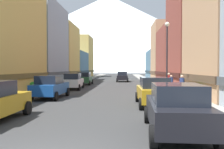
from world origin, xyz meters
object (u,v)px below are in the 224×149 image
Objects in this scene: pedestrian_2 at (171,84)px; streetlamp_right at (167,47)px; car_driving_0 at (122,77)px; potted_plant_1 at (38,85)px; pedestrian_1 at (169,83)px; car_right_1 at (154,91)px; car_left_3 at (84,78)px; pedestrian_0 at (182,87)px; car_right_0 at (176,109)px; car_left_1 at (50,87)px; potted_plant_2 at (33,86)px; car_left_2 at (73,81)px; potted_plant_0 at (193,90)px.

streetlamp_right is (-0.90, -2.87, 3.12)m from pedestrian_2.
potted_plant_1 is (-8.60, -17.78, -0.29)m from car_driving_0.
car_driving_0 is at bearing 103.92° from pedestrian_1.
car_right_1 is 2.82× the size of pedestrian_2.
car_left_3 is at bearing 121.49° from streetlamp_right.
pedestrian_0 reaches higher than car_driving_0.
car_right_0 is 1.01× the size of car_right_1.
car_left_1 is 1.01× the size of car_driving_0.
car_right_0 is 0.76× the size of streetlamp_right.
pedestrian_1 reaches higher than car_left_3.
potted_plant_2 is (-10.80, 7.95, -0.25)m from car_right_1.
car_left_2 is 1.02× the size of car_driving_0.
car_left_3 is 2.63× the size of pedestrian_0.
pedestrian_0 is (2.45, 3.03, 0.03)m from car_right_1.
car_driving_0 is 2.81× the size of pedestrian_2.
pedestrian_0 is (10.05, -8.45, 0.03)m from car_left_2.
streetlamp_right is (-0.90, 1.23, 3.06)m from pedestrian_0.
car_left_1 is at bearing -153.68° from pedestrian_1.
car_left_3 reaches higher than potted_plant_2.
car_right_0 is at bearing -67.05° from car_left_2.
car_driving_0 is (-2.20, 27.10, 0.00)m from car_right_1.
streetlamp_right reaches higher than car_left_2.
car_right_1 reaches higher than pedestrian_2.
potted_plant_0 is 5.59m from pedestrian_1.
pedestrian_0 reaches higher than car_right_1.
streetlamp_right is (12.35, -3.69, 3.33)m from potted_plant_2.
pedestrian_1 is at bearing -47.20° from car_left_3.
car_left_1 is at bearing -90.02° from car_left_2.
potted_plant_0 is 14.92m from potted_plant_2.
pedestrian_2 is at bearing 71.05° from car_right_1.
car_left_1 is 8.32m from car_right_1.
car_right_0 reaches higher than potted_plant_2.
car_left_3 is 0.76× the size of streetlamp_right.
car_right_0 is at bearing -53.14° from potted_plant_2.
potted_plant_1 is (-10.80, 15.77, -0.29)m from car_right_0.
pedestrian_2 is (10.05, 3.76, -0.03)m from car_left_1.
car_left_2 and car_right_1 have the same top height.
car_right_0 is 4.98× the size of potted_plant_1.
pedestrian_1 reaches higher than car_left_2.
pedestrian_1 is at bearing -17.38° from car_left_2.
car_driving_0 is at bearing 93.75° from car_right_0.
car_right_1 is 8.70m from pedestrian_1.
pedestrian_2 is at bearing 99.84° from potted_plant_0.
car_right_1 is 0.75× the size of streetlamp_right.
pedestrian_2 is (2.45, 13.58, -0.03)m from car_right_0.
car_right_0 reaches higher than pedestrian_2.
car_left_2 is 0.76× the size of streetlamp_right.
car_left_2 reaches higher than potted_plant_0.
potted_plant_1 is at bearing 154.60° from pedestrian_0.
potted_plant_0 is (3.20, 9.26, -0.16)m from car_right_0.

